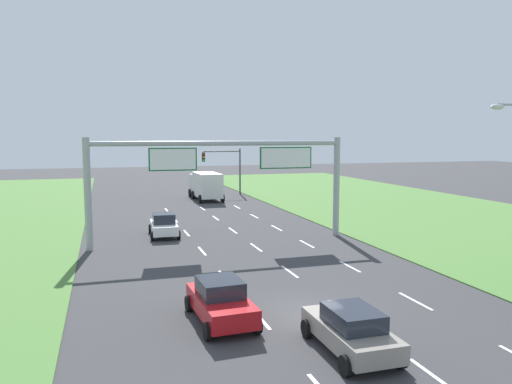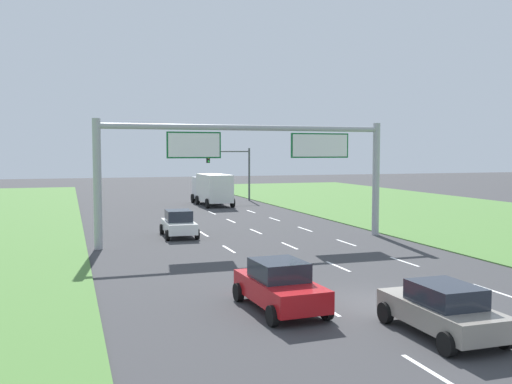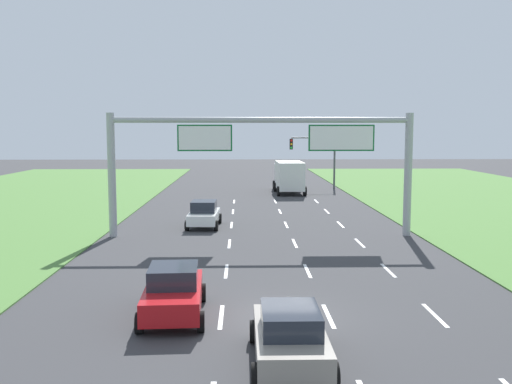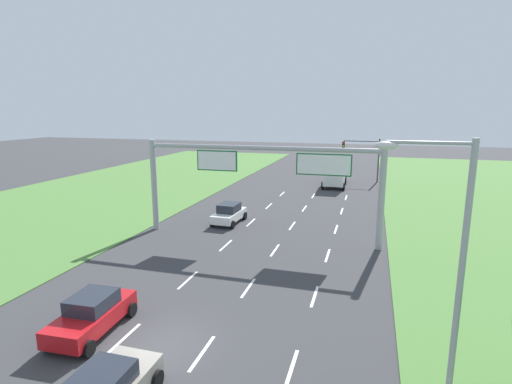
% 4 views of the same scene
% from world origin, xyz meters
% --- Properties ---
extents(ground_plane, '(200.00, 200.00, 0.00)m').
position_xyz_m(ground_plane, '(0.00, 0.00, 0.00)').
color(ground_plane, '#38383A').
extents(lane_dashes_inner_left, '(0.14, 50.40, 0.01)m').
position_xyz_m(lane_dashes_inner_left, '(-1.75, 6.00, 0.00)').
color(lane_dashes_inner_left, white).
rests_on(lane_dashes_inner_left, ground_plane).
extents(lane_dashes_inner_right, '(0.14, 50.40, 0.01)m').
position_xyz_m(lane_dashes_inner_right, '(1.75, 6.00, 0.00)').
color(lane_dashes_inner_right, white).
rests_on(lane_dashes_inner_right, ground_plane).
extents(lane_dashes_slip, '(0.14, 50.40, 0.01)m').
position_xyz_m(lane_dashes_slip, '(5.25, 6.00, 0.00)').
color(lane_dashes_slip, white).
rests_on(lane_dashes_slip, ground_plane).
extents(car_near_red, '(2.11, 4.00, 1.64)m').
position_xyz_m(car_near_red, '(-3.46, 17.37, 0.81)').
color(car_near_red, white).
rests_on(car_near_red, ground_plane).
extents(car_lead_silver, '(2.06, 4.10, 1.52)m').
position_xyz_m(car_lead_silver, '(0.17, -3.78, 0.77)').
color(car_lead_silver, gray).
rests_on(car_lead_silver, ground_plane).
extents(car_mid_lane, '(2.23, 4.27, 1.64)m').
position_xyz_m(car_mid_lane, '(-3.30, 0.14, 0.81)').
color(car_mid_lane, red).
rests_on(car_mid_lane, ground_plane).
extents(box_truck, '(2.80, 7.42, 3.05)m').
position_xyz_m(box_truck, '(3.43, 36.82, 1.66)').
color(box_truck, silver).
rests_on(box_truck, ground_plane).
extents(sign_gantry, '(17.24, 0.44, 7.00)m').
position_xyz_m(sign_gantry, '(0.24, 14.17, 4.91)').
color(sign_gantry, '#9EA0A5').
rests_on(sign_gantry, ground_plane).
extents(traffic_light_mast, '(4.76, 0.49, 5.60)m').
position_xyz_m(traffic_light_mast, '(6.57, 40.79, 3.87)').
color(traffic_light_mast, '#47494F').
rests_on(traffic_light_mast, ground_plane).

